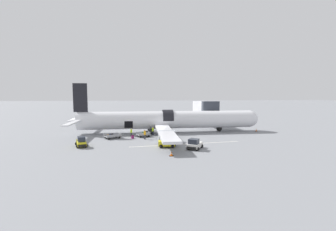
% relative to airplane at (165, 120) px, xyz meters
% --- Properties ---
extents(ground_plane, '(500.00, 500.00, 0.00)m').
position_rel_airplane_xyz_m(ground_plane, '(-1.79, -4.10, -2.68)').
color(ground_plane, gray).
extents(apron_marking_line, '(19.09, 2.35, 0.01)m').
position_rel_airplane_xyz_m(apron_marking_line, '(2.29, -11.98, -2.68)').
color(apron_marking_line, silver).
rests_on(apron_marking_line, ground_plane).
extents(jet_bridge_stub, '(3.88, 12.52, 6.69)m').
position_rel_airplane_xyz_m(jet_bridge_stub, '(10.90, 7.13, 2.19)').
color(jet_bridge_stub, '#4C4C51').
rests_on(jet_bridge_stub, ground_plane).
extents(airplane, '(41.82, 37.50, 10.59)m').
position_rel_airplane_xyz_m(airplane, '(0.00, 0.00, 0.00)').
color(airplane, silver).
rests_on(airplane, ground_plane).
extents(baggage_tug_lead, '(2.43, 3.51, 1.65)m').
position_rel_airplane_xyz_m(baggage_tug_lead, '(-14.79, -11.73, -1.98)').
color(baggage_tug_lead, yellow).
rests_on(baggage_tug_lead, ground_plane).
extents(baggage_tug_mid, '(2.98, 3.47, 1.61)m').
position_rel_airplane_xyz_m(baggage_tug_mid, '(2.82, -15.39, -1.98)').
color(baggage_tug_mid, silver).
rests_on(baggage_tug_mid, ground_plane).
extents(baggage_tug_rear, '(2.87, 2.22, 1.79)m').
position_rel_airplane_xyz_m(baggage_tug_rear, '(-1.14, -13.65, -1.92)').
color(baggage_tug_rear, yellow).
rests_on(baggage_tug_rear, ground_plane).
extents(baggage_cart_loading, '(3.43, 2.51, 1.08)m').
position_rel_airplane_xyz_m(baggage_cart_loading, '(-4.74, -4.51, -2.21)').
color(baggage_cart_loading, '#999BA0').
rests_on(baggage_cart_loading, ground_plane).
extents(baggage_cart_queued, '(3.82, 2.92, 0.99)m').
position_rel_airplane_xyz_m(baggage_cart_queued, '(-10.65, -5.61, -2.21)').
color(baggage_cart_queued, '#999BA0').
rests_on(baggage_cart_queued, ground_plane).
extents(ground_crew_loader_a, '(0.55, 0.51, 1.65)m').
position_rel_airplane_xyz_m(ground_crew_loader_a, '(-1.57, -5.99, -1.81)').
color(ground_crew_loader_a, '#1E2338').
rests_on(ground_crew_loader_a, ground_plane).
extents(ground_crew_loader_b, '(0.51, 0.51, 1.60)m').
position_rel_airplane_xyz_m(ground_crew_loader_b, '(-1.14, -3.67, -1.84)').
color(ground_crew_loader_b, '#2D2D33').
rests_on(ground_crew_loader_b, ground_plane).
extents(ground_crew_driver, '(0.53, 0.60, 1.76)m').
position_rel_airplane_xyz_m(ground_crew_driver, '(-0.85, -4.68, -1.75)').
color(ground_crew_driver, '#2D2D33').
rests_on(ground_crew_driver, ground_plane).
extents(ground_crew_supervisor, '(0.53, 0.53, 1.68)m').
position_rel_airplane_xyz_m(ground_crew_supervisor, '(-2.89, -3.05, -1.80)').
color(ground_crew_supervisor, '#1E2338').
rests_on(ground_crew_supervisor, ground_plane).
extents(ground_crew_helper, '(0.41, 0.61, 1.76)m').
position_rel_airplane_xyz_m(ground_crew_helper, '(-4.59, -7.03, -1.76)').
color(ground_crew_helper, '#2D2D33').
rests_on(ground_crew_helper, ground_plane).
extents(ground_crew_marshal, '(0.38, 0.54, 1.57)m').
position_rel_airplane_xyz_m(ground_crew_marshal, '(-7.22, -3.90, -1.85)').
color(ground_crew_marshal, '#2D2D33').
rests_on(ground_crew_marshal, ground_plane).
extents(suitcase_on_tarmac_upright, '(0.53, 0.42, 0.75)m').
position_rel_airplane_xyz_m(suitcase_on_tarmac_upright, '(-6.89, -6.20, -2.36)').
color(suitcase_on_tarmac_upright, '#721951').
rests_on(suitcase_on_tarmac_upright, ground_plane).
extents(safety_cone_nose, '(0.49, 0.49, 0.58)m').
position_rel_airplane_xyz_m(safety_cone_nose, '(20.50, -1.14, -2.41)').
color(safety_cone_nose, black).
rests_on(safety_cone_nose, ground_plane).
extents(safety_cone_engine_left, '(0.60, 0.60, 0.59)m').
position_rel_airplane_xyz_m(safety_cone_engine_left, '(-1.22, -18.87, -2.41)').
color(safety_cone_engine_left, black).
rests_on(safety_cone_engine_left, ground_plane).
extents(safety_cone_wingtip, '(0.63, 0.63, 0.67)m').
position_rel_airplane_xyz_m(safety_cone_wingtip, '(1.01, -8.75, -2.36)').
color(safety_cone_wingtip, black).
rests_on(safety_cone_wingtip, ground_plane).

